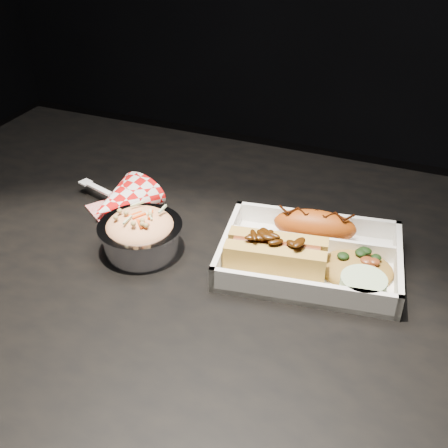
{
  "coord_description": "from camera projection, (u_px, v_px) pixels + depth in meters",
  "views": [
    {
      "loc": [
        0.28,
        -0.6,
        1.24
      ],
      "look_at": [
        0.03,
        0.01,
        0.81
      ],
      "focal_mm": 45.0,
      "sensor_mm": 36.0,
      "label": 1
    }
  ],
  "objects": [
    {
      "name": "cupcake_liner",
      "position": [
        363.0,
        287.0,
        0.73
      ],
      "size": [
        0.06,
        0.06,
        0.03
      ],
      "primitive_type": "cylinder",
      "color": "#A9C494",
      "rests_on": "food_tray"
    },
    {
      "name": "hotdog",
      "position": [
        276.0,
        252.0,
        0.78
      ],
      "size": [
        0.15,
        0.08,
        0.06
      ],
      "rotation": [
        0.0,
        0.0,
        0.17
      ],
      "color": "gold",
      "rests_on": "food_tray"
    },
    {
      "name": "foil_coleslaw_cup",
      "position": [
        140.0,
        232.0,
        0.82
      ],
      "size": [
        0.12,
        0.12,
        0.07
      ],
      "color": "silver",
      "rests_on": "dining_table"
    },
    {
      "name": "food_tray",
      "position": [
        309.0,
        259.0,
        0.8
      ],
      "size": [
        0.27,
        0.22,
        0.04
      ],
      "rotation": [
        0.0,
        0.0,
        0.15
      ],
      "color": "white",
      "rests_on": "dining_table"
    },
    {
      "name": "dining_table",
      "position": [
        202.0,
        304.0,
        0.87
      ],
      "size": [
        1.2,
        0.8,
        0.75
      ],
      "color": "black",
      "rests_on": "ground"
    },
    {
      "name": "fried_pastry",
      "position": [
        315.0,
        226.0,
        0.83
      ],
      "size": [
        0.13,
        0.07,
        0.05
      ],
      "primitive_type": "ellipsoid",
      "rotation": [
        0.0,
        0.0,
        0.15
      ],
      "color": "#A84710",
      "rests_on": "food_tray"
    },
    {
      "name": "fried_rice_mound",
      "position": [
        357.0,
        263.0,
        0.77
      ],
      "size": [
        0.12,
        0.1,
        0.03
      ],
      "primitive_type": "ellipsoid",
      "rotation": [
        0.0,
        0.0,
        0.15
      ],
      "color": "#A77830",
      "rests_on": "food_tray"
    },
    {
      "name": "napkin_fork",
      "position": [
        121.0,
        201.0,
        0.92
      ],
      "size": [
        0.18,
        0.15,
        0.1
      ],
      "rotation": [
        0.0,
        0.0,
        -0.31
      ],
      "color": "red",
      "rests_on": "dining_table"
    }
  ]
}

